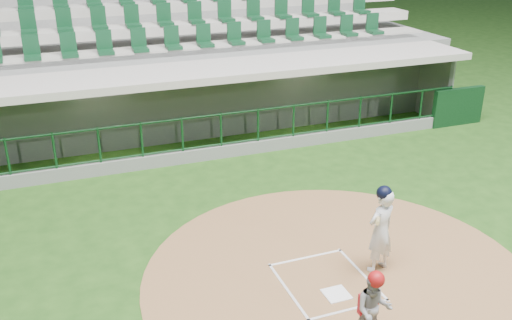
{
  "coord_description": "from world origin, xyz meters",
  "views": [
    {
      "loc": [
        -4.23,
        -7.92,
        6.09
      ],
      "look_at": [
        -0.26,
        2.6,
        1.3
      ],
      "focal_mm": 40.0,
      "sensor_mm": 36.0,
      "label": 1
    }
  ],
  "objects": [
    {
      "name": "dirt_circle",
      "position": [
        0.3,
        -0.2,
        0.01
      ],
      "size": [
        7.2,
        7.2,
        0.01
      ],
      "primitive_type": "cylinder",
      "color": "brown",
      "rests_on": "ground"
    },
    {
      "name": "home_plate",
      "position": [
        0.0,
        -0.7,
        0.02
      ],
      "size": [
        0.43,
        0.43,
        0.02
      ],
      "primitive_type": "cube",
      "color": "white",
      "rests_on": "dirt_circle"
    },
    {
      "name": "dugout_structure",
      "position": [
        0.15,
        7.82,
        0.96
      ],
      "size": [
        16.4,
        3.7,
        3.0
      ],
      "color": "slate",
      "rests_on": "ground"
    },
    {
      "name": "ground",
      "position": [
        0.0,
        0.0,
        0.0
      ],
      "size": [
        120.0,
        120.0,
        0.0
      ],
      "primitive_type": "plane",
      "color": "#1D4313",
      "rests_on": "ground"
    },
    {
      "name": "seating_deck",
      "position": [
        0.0,
        10.91,
        1.42
      ],
      "size": [
        17.0,
        6.72,
        5.15
      ],
      "color": "slate",
      "rests_on": "ground"
    },
    {
      "name": "catcher",
      "position": [
        -0.06,
        -1.92,
        0.63
      ],
      "size": [
        0.71,
        0.64,
        1.27
      ],
      "color": "gray",
      "rests_on": "dirt_circle"
    },
    {
      "name": "batter",
      "position": [
        1.09,
        -0.27,
        0.88
      ],
      "size": [
        0.88,
        0.92,
        1.73
      ],
      "color": "white",
      "rests_on": "dirt_circle"
    },
    {
      "name": "batter_box_chalk",
      "position": [
        0.0,
        -0.3,
        0.02
      ],
      "size": [
        1.55,
        1.8,
        0.01
      ],
      "color": "silver",
      "rests_on": "ground"
    }
  ]
}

